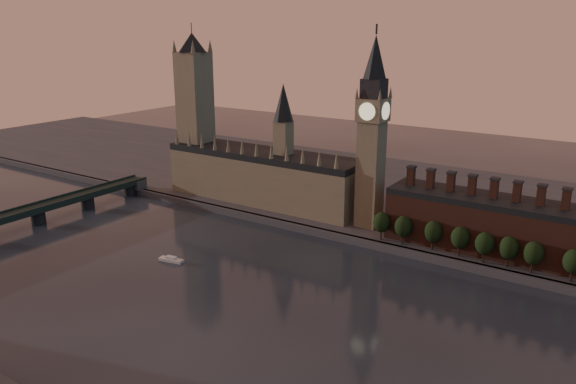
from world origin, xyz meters
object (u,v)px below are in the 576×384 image
(big_ben, at_px, (372,131))
(river_boat, at_px, (171,259))
(victoria_tower, at_px, (195,107))
(westminster_bridge, at_px, (5,221))

(big_ben, distance_m, river_boat, 122.53)
(victoria_tower, distance_m, big_ben, 130.12)
(big_ben, bearing_deg, victoria_tower, 177.80)
(big_ben, relative_size, river_boat, 8.24)
(westminster_bridge, bearing_deg, victoria_tower, 73.44)
(victoria_tower, xyz_separation_m, river_boat, (68.00, -94.71, -58.13))
(victoria_tower, bearing_deg, big_ben, -2.20)
(victoria_tower, relative_size, river_boat, 8.32)
(victoria_tower, relative_size, westminster_bridge, 0.54)
(victoria_tower, relative_size, big_ben, 1.01)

